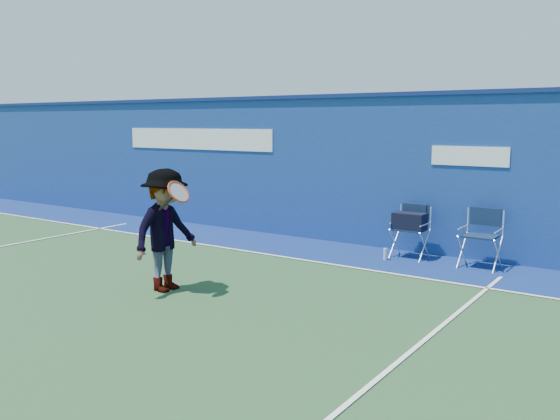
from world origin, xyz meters
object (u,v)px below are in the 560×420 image
Objects in this scene: directors_chair_right at (480,249)px; water_bottle at (385,254)px; directors_chair_left at (410,235)px; tennis_player at (166,230)px.

water_bottle is (-1.58, -0.41, -0.21)m from directors_chair_right.
directors_chair_left is at bearing 178.63° from directors_chair_right.
tennis_player reaches higher than directors_chair_right.
directors_chair_left is 1.30m from directors_chair_right.
directors_chair_right is at bearing 14.64° from water_bottle.
tennis_player is (-1.90, -3.66, 0.81)m from water_bottle.
directors_chair_right reaches higher than water_bottle.
water_bottle is 4.20m from tennis_player.
directors_chair_right reaches higher than directors_chair_left.
tennis_player is at bearing -130.59° from directors_chair_right.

